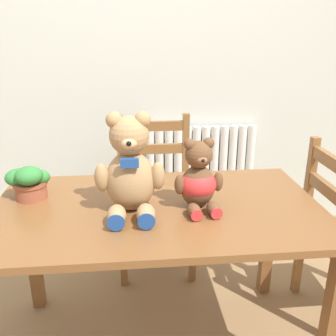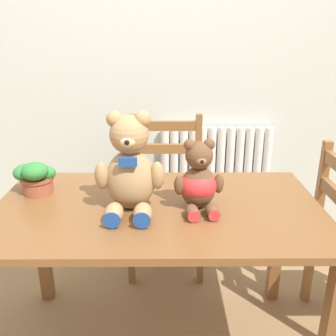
% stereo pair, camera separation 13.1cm
% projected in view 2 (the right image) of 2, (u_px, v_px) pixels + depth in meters
% --- Properties ---
extents(wall_back, '(8.00, 0.04, 2.60)m').
position_uv_depth(wall_back, '(161.00, 54.00, 2.55)').
color(wall_back, silver).
rests_on(wall_back, ground_plane).
extents(radiator, '(0.82, 0.10, 0.80)m').
position_uv_depth(radiator, '(215.00, 184.00, 2.81)').
color(radiator, white).
rests_on(radiator, ground_plane).
extents(dining_table, '(1.39, 0.79, 0.75)m').
position_uv_depth(dining_table, '(158.00, 227.00, 1.62)').
color(dining_table, brown).
rests_on(dining_table, ground_plane).
extents(wooden_chair_behind, '(0.45, 0.39, 0.97)m').
position_uv_depth(wooden_chair_behind, '(166.00, 195.00, 2.34)').
color(wooden_chair_behind, brown).
rests_on(wooden_chair_behind, ground_plane).
extents(teddy_bear_left, '(0.28, 0.28, 0.41)m').
position_uv_depth(teddy_bear_left, '(130.00, 169.00, 1.50)').
color(teddy_bear_left, tan).
rests_on(teddy_bear_left, dining_table).
extents(teddy_bear_right, '(0.21, 0.22, 0.30)m').
position_uv_depth(teddy_bear_right, '(199.00, 182.00, 1.53)').
color(teddy_bear_right, brown).
rests_on(teddy_bear_right, dining_table).
extents(potted_plant, '(0.19, 0.18, 0.16)m').
position_uv_depth(potted_plant, '(35.00, 176.00, 1.68)').
color(potted_plant, '#9E5138').
rests_on(potted_plant, dining_table).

